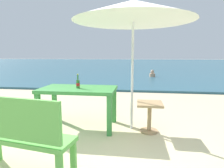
% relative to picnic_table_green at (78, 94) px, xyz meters
% --- Properties ---
extents(sea_water, '(120.00, 50.00, 0.08)m').
position_rel_picnic_table_green_xyz_m(sea_water, '(0.85, 28.58, -0.61)').
color(sea_water, '#2D6075').
rests_on(sea_water, ground_plane).
extents(picnic_table_green, '(1.40, 0.80, 0.76)m').
position_rel_picnic_table_green_xyz_m(picnic_table_green, '(0.00, 0.00, 0.00)').
color(picnic_table_green, '#3D8C42').
rests_on(picnic_table_green, ground_plane).
extents(beer_bottle_amber, '(0.07, 0.07, 0.26)m').
position_rel_picnic_table_green_xyz_m(beer_bottle_amber, '(0.01, -0.04, 0.20)').
color(beer_bottle_amber, '#2D662D').
rests_on(beer_bottle_amber, picnic_table_green).
extents(patio_umbrella, '(2.10, 2.10, 2.30)m').
position_rel_picnic_table_green_xyz_m(patio_umbrella, '(1.01, 0.03, 1.47)').
color(patio_umbrella, silver).
rests_on(patio_umbrella, ground_plane).
extents(side_table_wood, '(0.44, 0.44, 0.54)m').
position_rel_picnic_table_green_xyz_m(side_table_wood, '(1.32, -0.09, -0.30)').
color(side_table_wood, tan).
rests_on(side_table_wood, ground_plane).
extents(bench_green_left, '(1.24, 0.55, 0.95)m').
position_rel_picnic_table_green_xyz_m(bench_green_left, '(-0.18, -1.60, -0.11)').
color(bench_green_left, '#60B24C').
rests_on(bench_green_left, ground_plane).
extents(swimmer_person, '(0.34, 0.34, 0.41)m').
position_rel_picnic_table_green_xyz_m(swimmer_person, '(1.97, 8.11, -0.41)').
color(swimmer_person, tan).
rests_on(swimmer_person, sea_water).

